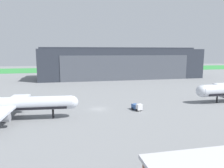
% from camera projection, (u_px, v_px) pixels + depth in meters
% --- Properties ---
extents(ground_plane, '(440.00, 440.00, 0.00)m').
position_uv_depth(ground_plane, '(99.00, 109.00, 68.44)').
color(ground_plane, slate).
extents(grass_field_strip, '(440.00, 56.00, 0.08)m').
position_uv_depth(grass_field_strip, '(76.00, 70.00, 216.86)').
color(grass_field_strip, '#33883E').
rests_on(grass_field_strip, ground_plane).
extents(maintenance_hangar, '(109.02, 32.91, 21.09)m').
position_uv_depth(maintenance_hangar, '(121.00, 63.00, 150.18)').
color(maintenance_hangar, '#2D333D').
rests_on(maintenance_hangar, ground_plane).
extents(airliner_near_left, '(35.60, 28.55, 12.56)m').
position_uv_depth(airliner_near_left, '(10.00, 105.00, 56.91)').
color(airliner_near_left, silver).
rests_on(airliner_near_left, ground_plane).
extents(fuel_bowser, '(2.97, 4.07, 2.20)m').
position_uv_depth(fuel_bowser, '(137.00, 107.00, 66.84)').
color(fuel_bowser, silver).
rests_on(fuel_bowser, ground_plane).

